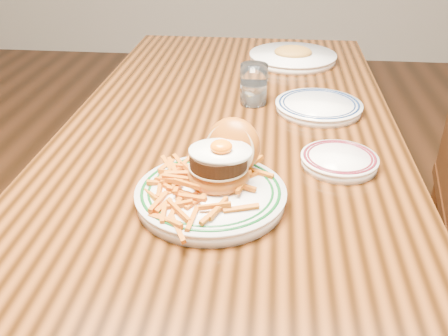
# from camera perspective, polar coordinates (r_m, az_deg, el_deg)

# --- Properties ---
(floor) EXTENTS (6.00, 6.00, 0.00)m
(floor) POSITION_cam_1_polar(r_m,az_deg,el_deg) (1.77, 0.70, -17.15)
(floor) COLOR black
(floor) RESTS_ON ground
(table) EXTENTS (0.85, 1.60, 0.75)m
(table) POSITION_cam_1_polar(r_m,az_deg,el_deg) (1.36, 0.87, 2.33)
(table) COLOR black
(table) RESTS_ON floor
(main_plate) EXTENTS (0.29, 0.31, 0.14)m
(main_plate) POSITION_cam_1_polar(r_m,az_deg,el_deg) (0.96, -1.08, -1.52)
(main_plate) COLOR white
(main_plate) RESTS_ON table
(side_plate) EXTENTS (0.17, 0.17, 0.03)m
(side_plate) POSITION_cam_1_polar(r_m,az_deg,el_deg) (1.11, 13.04, 0.92)
(side_plate) COLOR white
(side_plate) RESTS_ON table
(rear_plate) EXTENTS (0.23, 0.23, 0.03)m
(rear_plate) POSITION_cam_1_polar(r_m,az_deg,el_deg) (1.39, 10.77, 6.98)
(rear_plate) COLOR white
(rear_plate) RESTS_ON table
(water_glass) EXTENTS (0.08, 0.08, 0.11)m
(water_glass) POSITION_cam_1_polar(r_m,az_deg,el_deg) (1.40, 3.40, 9.25)
(water_glass) COLOR white
(water_glass) RESTS_ON table
(far_plate) EXTENTS (0.30, 0.30, 0.05)m
(far_plate) POSITION_cam_1_polar(r_m,az_deg,el_deg) (1.79, 7.86, 12.50)
(far_plate) COLOR white
(far_plate) RESTS_ON table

